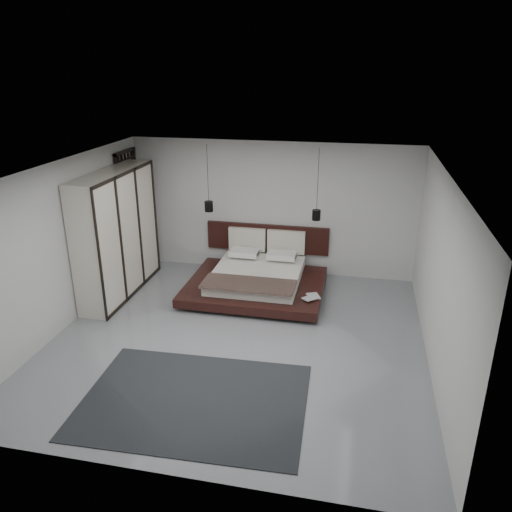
% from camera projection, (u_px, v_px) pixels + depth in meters
% --- Properties ---
extents(floor, '(6.00, 6.00, 0.00)m').
position_uv_depth(floor, '(238.00, 339.00, 8.24)').
color(floor, gray).
rests_on(floor, ground).
extents(ceiling, '(6.00, 6.00, 0.00)m').
position_uv_depth(ceiling, '(236.00, 170.00, 7.23)').
color(ceiling, white).
rests_on(ceiling, wall_back).
extents(wall_back, '(6.00, 0.00, 6.00)m').
position_uv_depth(wall_back, '(271.00, 208.00, 10.47)').
color(wall_back, beige).
rests_on(wall_back, floor).
extents(wall_front, '(6.00, 0.00, 6.00)m').
position_uv_depth(wall_front, '(164.00, 368.00, 5.00)').
color(wall_front, beige).
rests_on(wall_front, floor).
extents(wall_left, '(0.00, 6.00, 6.00)m').
position_uv_depth(wall_left, '(63.00, 246.00, 8.32)').
color(wall_left, beige).
rests_on(wall_left, floor).
extents(wall_right, '(0.00, 6.00, 6.00)m').
position_uv_depth(wall_right, '(439.00, 276.00, 7.16)').
color(wall_right, beige).
rests_on(wall_right, floor).
extents(lattice_screen, '(0.05, 0.90, 2.60)m').
position_uv_depth(lattice_screen, '(130.00, 212.00, 10.58)').
color(lattice_screen, black).
rests_on(lattice_screen, floor).
extents(bed, '(2.63, 2.33, 1.05)m').
position_uv_depth(bed, '(257.00, 277.00, 9.90)').
color(bed, black).
rests_on(bed, floor).
extents(book_lower, '(0.31, 0.34, 0.03)m').
position_uv_depth(book_lower, '(308.00, 297.00, 9.12)').
color(book_lower, '#99724C').
rests_on(book_lower, bed).
extents(book_upper, '(0.32, 0.32, 0.02)m').
position_uv_depth(book_upper, '(307.00, 296.00, 9.09)').
color(book_upper, '#99724C').
rests_on(book_upper, book_lower).
extents(pendant_left, '(0.17, 0.17, 1.34)m').
position_uv_depth(pendant_left, '(209.00, 206.00, 10.01)').
color(pendant_left, black).
rests_on(pendant_left, ceiling).
extents(pendant_right, '(0.16, 0.16, 1.38)m').
position_uv_depth(pendant_right, '(316.00, 215.00, 9.61)').
color(pendant_right, black).
rests_on(pendant_right, ceiling).
extents(wardrobe, '(0.58, 2.46, 2.41)m').
position_uv_depth(wardrobe, '(117.00, 234.00, 9.53)').
color(wardrobe, beige).
rests_on(wardrobe, floor).
extents(rug, '(3.07, 2.25, 0.01)m').
position_uv_depth(rug, '(194.00, 400.00, 6.73)').
color(rug, black).
rests_on(rug, floor).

